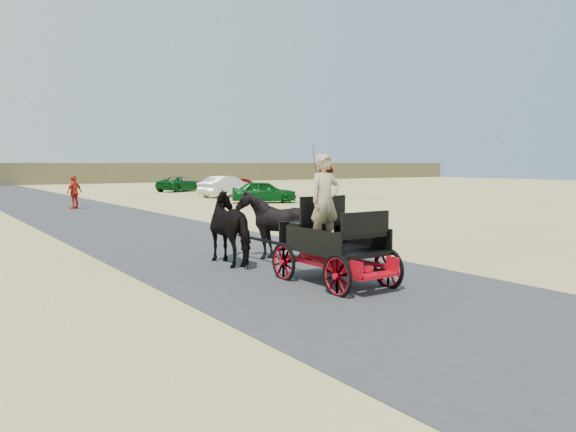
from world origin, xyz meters
TOP-DOWN VIEW (x-y plane):
  - ground at (0.00, 0.00)m, footprint 140.00×140.00m
  - road at (0.00, 0.00)m, footprint 6.00×140.00m
  - carriage at (0.05, 1.46)m, footprint 1.30×2.40m
  - horse_left at (-0.50, 4.46)m, footprint 0.91×2.01m
  - horse_right at (0.60, 4.46)m, footprint 1.37×1.54m
  - driver_man at (-0.15, 1.51)m, footprint 0.66×0.43m
  - passenger_woman at (0.35, 2.06)m, footprint 0.77×0.60m
  - pedestrian at (0.32, 22.94)m, footprint 1.07×0.93m
  - car_a at (10.73, 21.29)m, footprint 4.16×3.02m
  - car_b at (11.74, 27.93)m, footprint 4.67×3.03m
  - car_c at (14.73, 30.73)m, footprint 4.34×2.42m
  - car_d at (12.15, 36.76)m, footprint 4.94×3.92m

SIDE VIEW (x-z plane):
  - ground at x=0.00m, z-range 0.00..0.00m
  - road at x=0.00m, z-range 0.00..0.01m
  - carriage at x=0.05m, z-range 0.00..0.72m
  - car_c at x=14.73m, z-range 0.00..1.19m
  - car_d at x=12.15m, z-range 0.00..1.25m
  - car_a at x=10.73m, z-range 0.00..1.32m
  - car_b at x=11.74m, z-range 0.00..1.46m
  - horse_left at x=-0.50m, z-range 0.00..1.70m
  - horse_right at x=0.60m, z-range 0.00..1.70m
  - pedestrian at x=0.32m, z-range 0.00..1.73m
  - passenger_woman at x=0.35m, z-range 0.72..2.30m
  - driver_man at x=-0.15m, z-range 0.72..2.52m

